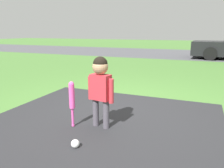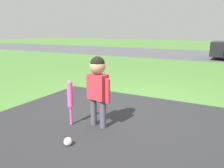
{
  "view_description": "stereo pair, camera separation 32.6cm",
  "coord_description": "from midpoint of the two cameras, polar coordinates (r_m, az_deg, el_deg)",
  "views": [
    {
      "loc": [
        1.2,
        -3.2,
        1.29
      ],
      "look_at": [
        -0.01,
        -0.26,
        0.52
      ],
      "focal_mm": 35.0,
      "sensor_mm": 36.0,
      "label": 1
    },
    {
      "loc": [
        1.5,
        -3.06,
        1.29
      ],
      "look_at": [
        -0.01,
        -0.26,
        0.52
      ],
      "focal_mm": 35.0,
      "sensor_mm": 36.0,
      "label": 2
    }
  ],
  "objects": [
    {
      "name": "street_strip",
      "position": [
        13.46,
        16.64,
        7.6
      ],
      "size": [
        40.0,
        6.0,
        0.01
      ],
      "color": "#4C4C51",
      "rests_on": "ground"
    },
    {
      "name": "sports_ball",
      "position": [
        2.63,
        -13.24,
        -15.01
      ],
      "size": [
        0.1,
        0.1,
        0.1
      ],
      "color": "white",
      "rests_on": "ground"
    },
    {
      "name": "baseball_bat",
      "position": [
        3.02,
        -13.51,
        -3.6
      ],
      "size": [
        0.08,
        0.08,
        0.64
      ],
      "color": "#E54CA5",
      "rests_on": "ground"
    },
    {
      "name": "child",
      "position": [
        2.89,
        -6.26,
        0.38
      ],
      "size": [
        0.39,
        0.21,
        0.98
      ],
      "rotation": [
        0.0,
        0.0,
        -0.16
      ],
      "color": "#4C4751",
      "rests_on": "ground"
    },
    {
      "name": "ground_plane",
      "position": [
        3.65,
        -0.92,
        -7.13
      ],
      "size": [
        60.0,
        60.0,
        0.0
      ],
      "primitive_type": "plane",
      "color": "#477533"
    }
  ]
}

